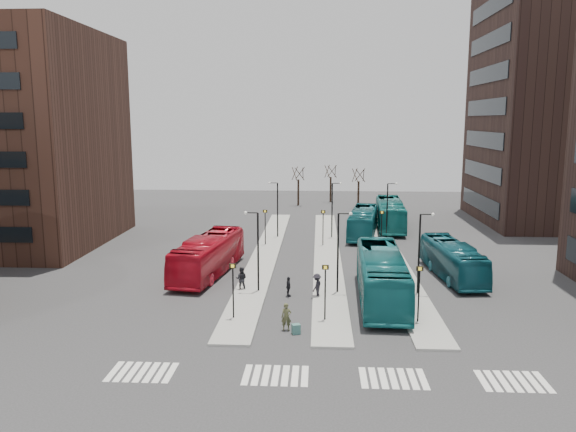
# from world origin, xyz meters

# --- Properties ---
(ground) EXTENTS (160.00, 160.00, 0.00)m
(ground) POSITION_xyz_m (0.00, 0.00, 0.00)
(ground) COLOR #2B2B2E
(ground) RESTS_ON ground
(island_left) EXTENTS (2.50, 45.00, 0.15)m
(island_left) POSITION_xyz_m (-4.00, 30.00, 0.07)
(island_left) COLOR gray
(island_left) RESTS_ON ground
(island_mid) EXTENTS (2.50, 45.00, 0.15)m
(island_mid) POSITION_xyz_m (2.00, 30.00, 0.07)
(island_mid) COLOR gray
(island_mid) RESTS_ON ground
(island_right) EXTENTS (2.50, 45.00, 0.15)m
(island_right) POSITION_xyz_m (8.00, 30.00, 0.07)
(island_right) COLOR gray
(island_right) RESTS_ON ground
(suitcase) EXTENTS (0.59, 0.53, 0.61)m
(suitcase) POSITION_xyz_m (-0.19, 9.75, 0.31)
(suitcase) COLOR navy
(suitcase) RESTS_ON ground
(red_bus) EXTENTS (4.52, 12.35, 3.36)m
(red_bus) POSITION_xyz_m (-8.14, 22.72, 1.68)
(red_bus) COLOR #AE0D1D
(red_bus) RESTS_ON ground
(teal_bus_a) EXTENTS (3.53, 13.31, 3.68)m
(teal_bus_a) POSITION_xyz_m (5.71, 16.52, 1.84)
(teal_bus_a) COLOR #146165
(teal_bus_a) RESTS_ON ground
(teal_bus_b) EXTENTS (4.30, 11.62, 3.16)m
(teal_bus_b) POSITION_xyz_m (6.14, 39.49, 1.58)
(teal_bus_b) COLOR #135A62
(teal_bus_b) RESTS_ON ground
(teal_bus_c) EXTENTS (3.55, 10.92, 2.99)m
(teal_bus_c) POSITION_xyz_m (12.28, 22.98, 1.49)
(teal_bus_c) COLOR #124E5B
(teal_bus_c) RESTS_ON ground
(teal_bus_d) EXTENTS (3.71, 12.80, 3.52)m
(teal_bus_d) POSITION_xyz_m (9.74, 44.15, 1.76)
(teal_bus_d) COLOR #156968
(teal_bus_d) RESTS_ON ground
(traveller) EXTENTS (0.67, 0.46, 1.75)m
(traveller) POSITION_xyz_m (-0.82, 10.31, 0.87)
(traveller) COLOR #45472B
(traveller) RESTS_ON ground
(commuter_a) EXTENTS (0.91, 0.72, 1.84)m
(commuter_a) POSITION_xyz_m (-4.76, 18.44, 0.92)
(commuter_a) COLOR black
(commuter_a) RESTS_ON ground
(commuter_b) EXTENTS (0.59, 0.95, 1.51)m
(commuter_b) POSITION_xyz_m (-1.05, 17.12, 0.75)
(commuter_b) COLOR black
(commuter_b) RESTS_ON ground
(commuter_c) EXTENTS (1.07, 1.34, 1.81)m
(commuter_c) POSITION_xyz_m (1.05, 16.96, 0.91)
(commuter_c) COLOR black
(commuter_c) RESTS_ON ground
(crosswalk_stripes) EXTENTS (22.35, 2.40, 0.01)m
(crosswalk_stripes) POSITION_xyz_m (1.75, 4.00, 0.01)
(crosswalk_stripes) COLOR silver
(crosswalk_stripes) RESTS_ON ground
(tower_far) EXTENTS (20.12, 20.00, 30.00)m
(tower_far) POSITION_xyz_m (31.98, 50.00, 15.00)
(tower_far) COLOR #2F1F1A
(tower_far) RESTS_ON ground
(sign_poles) EXTENTS (12.45, 22.12, 3.65)m
(sign_poles) POSITION_xyz_m (1.60, 23.00, 2.41)
(sign_poles) COLOR black
(sign_poles) RESTS_ON ground
(lamp_posts) EXTENTS (14.04, 20.24, 6.12)m
(lamp_posts) POSITION_xyz_m (2.64, 28.00, 3.58)
(lamp_posts) COLOR black
(lamp_posts) RESTS_ON ground
(bare_trees) EXTENTS (10.97, 8.14, 5.90)m
(bare_trees) POSITION_xyz_m (2.67, 62.67, 2.72)
(bare_trees) COLOR black
(bare_trees) RESTS_ON ground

